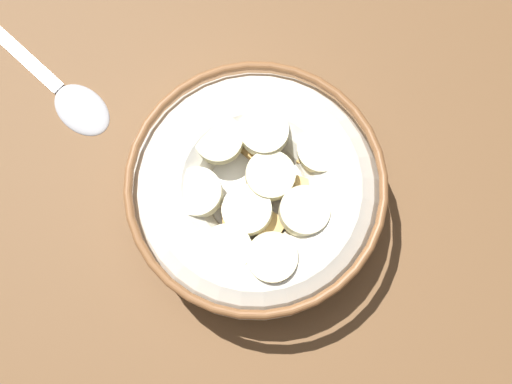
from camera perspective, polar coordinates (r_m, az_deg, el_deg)
The scene contains 3 objects.
ground_plane at distance 49.59cm, azimuth -0.00°, elevation -1.02°, with size 108.52×108.52×2.00cm, color brown.
cereal_bowl at distance 45.72cm, azimuth 0.00°, elevation -0.04°, with size 17.24×17.24×5.72cm.
spoon at distance 52.49cm, azimuth -15.76°, elevation 7.91°, with size 14.72×4.60×0.80cm.
Camera 1 is at (7.98, -6.18, 47.55)cm, focal length 47.28 mm.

